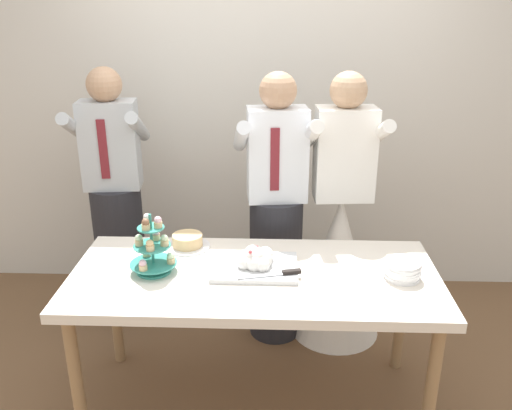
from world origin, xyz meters
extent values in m
plane|color=brown|center=(0.00, 0.00, 0.00)|extent=(8.00, 8.00, 0.00)
cube|color=beige|center=(0.00, 1.41, 1.45)|extent=(5.20, 0.10, 2.90)
cube|color=silver|center=(0.00, 0.00, 0.75)|extent=(1.80, 0.80, 0.05)
cylinder|color=olive|center=(-0.82, -0.32, 0.36)|extent=(0.06, 0.06, 0.72)
cylinder|color=olive|center=(0.82, -0.32, 0.36)|extent=(0.06, 0.06, 0.72)
cylinder|color=olive|center=(-0.82, 0.32, 0.36)|extent=(0.06, 0.06, 0.72)
cylinder|color=olive|center=(0.82, 0.32, 0.36)|extent=(0.06, 0.06, 0.72)
cylinder|color=teal|center=(-0.49, 0.00, 0.78)|extent=(0.17, 0.17, 0.01)
cylinder|color=teal|center=(-0.49, 0.00, 0.93)|extent=(0.01, 0.01, 0.31)
cylinder|color=teal|center=(-0.49, 0.00, 0.82)|extent=(0.23, 0.23, 0.01)
cylinder|color=#D1B784|center=(-0.41, 0.00, 0.84)|extent=(0.04, 0.04, 0.03)
sphere|color=beige|center=(-0.41, 0.00, 0.86)|extent=(0.04, 0.04, 0.04)
cylinder|color=#D1B784|center=(-0.54, 0.08, 0.84)|extent=(0.04, 0.04, 0.03)
sphere|color=white|center=(-0.54, 0.08, 0.86)|extent=(0.04, 0.04, 0.04)
cylinder|color=#D1B784|center=(-0.53, -0.08, 0.84)|extent=(0.04, 0.04, 0.03)
sphere|color=#EAB7C6|center=(-0.53, -0.08, 0.86)|extent=(0.04, 0.04, 0.04)
cylinder|color=teal|center=(-0.49, 0.00, 0.92)|extent=(0.18, 0.18, 0.01)
cylinder|color=#D1B784|center=(-0.43, 0.00, 0.93)|extent=(0.04, 0.04, 0.03)
sphere|color=beige|center=(-0.43, 0.00, 0.96)|extent=(0.04, 0.04, 0.04)
cylinder|color=#D1B784|center=(-0.49, 0.07, 0.93)|extent=(0.04, 0.04, 0.03)
sphere|color=#EAB7C6|center=(-0.49, 0.07, 0.96)|extent=(0.04, 0.04, 0.04)
cylinder|color=#D1B784|center=(-0.56, 0.00, 0.93)|extent=(0.04, 0.04, 0.03)
sphere|color=beige|center=(-0.56, 0.00, 0.96)|extent=(0.04, 0.04, 0.04)
cylinder|color=#D1B784|center=(-0.49, -0.06, 0.93)|extent=(0.04, 0.04, 0.03)
sphere|color=#D6B27A|center=(-0.49, -0.06, 0.96)|extent=(0.04, 0.04, 0.04)
cylinder|color=teal|center=(-0.49, 0.00, 1.01)|extent=(0.13, 0.13, 0.01)
cylinder|color=#D1B784|center=(-0.46, 0.00, 1.03)|extent=(0.04, 0.04, 0.03)
sphere|color=#EAB7C6|center=(-0.46, 0.00, 1.05)|extent=(0.04, 0.04, 0.04)
cylinder|color=#D1B784|center=(-0.52, 0.03, 1.03)|extent=(0.04, 0.04, 0.03)
sphere|color=white|center=(-0.52, 0.03, 1.05)|extent=(0.04, 0.04, 0.04)
cylinder|color=#D1B784|center=(-0.51, -0.03, 1.03)|extent=(0.04, 0.04, 0.03)
sphere|color=brown|center=(-0.51, -0.03, 1.05)|extent=(0.04, 0.04, 0.04)
cube|color=silver|center=(0.00, 0.04, 0.79)|extent=(0.42, 0.31, 0.02)
sphere|color=white|center=(0.05, 0.04, 0.83)|extent=(0.08, 0.08, 0.08)
sphere|color=white|center=(0.05, 0.10, 0.83)|extent=(0.08, 0.08, 0.08)
sphere|color=white|center=(-0.01, 0.11, 0.83)|extent=(0.08, 0.08, 0.08)
sphere|color=white|center=(-0.05, 0.06, 0.83)|extent=(0.08, 0.08, 0.08)
sphere|color=white|center=(-0.05, 0.01, 0.83)|extent=(0.08, 0.08, 0.08)
sphere|color=white|center=(0.00, 0.00, 0.83)|extent=(0.08, 0.08, 0.08)
sphere|color=white|center=(0.04, -0.01, 0.82)|extent=(0.07, 0.07, 0.07)
sphere|color=white|center=(0.00, 0.04, 0.84)|extent=(0.11, 0.11, 0.11)
sphere|color=#2D1938|center=(0.02, 0.05, 0.87)|extent=(0.02, 0.02, 0.02)
sphere|color=#DB474C|center=(0.02, 0.04, 0.89)|extent=(0.02, 0.02, 0.02)
sphere|color=#DB474C|center=(0.00, 0.07, 0.88)|extent=(0.02, 0.02, 0.02)
sphere|color=#2D1938|center=(0.00, 0.04, 0.87)|extent=(0.02, 0.02, 0.02)
sphere|color=#DB474C|center=(0.01, 0.05, 0.89)|extent=(0.02, 0.02, 0.02)
sphere|color=#DB474C|center=(-0.02, 0.00, 0.89)|extent=(0.02, 0.02, 0.02)
cube|color=silver|center=(0.03, -0.08, 0.80)|extent=(0.23, 0.07, 0.00)
cube|color=black|center=(0.18, -0.04, 0.81)|extent=(0.09, 0.05, 0.02)
cylinder|color=white|center=(0.71, -0.02, 0.78)|extent=(0.17, 0.17, 0.01)
cylinder|color=white|center=(0.71, -0.02, 0.79)|extent=(0.17, 0.17, 0.01)
cylinder|color=white|center=(0.71, -0.02, 0.80)|extent=(0.17, 0.17, 0.01)
cylinder|color=white|center=(0.71, -0.02, 0.81)|extent=(0.17, 0.17, 0.01)
cylinder|color=white|center=(0.71, -0.02, 0.82)|extent=(0.17, 0.17, 0.01)
cylinder|color=white|center=(0.70, -0.02, 0.84)|extent=(0.17, 0.17, 0.01)
cylinder|color=white|center=(0.71, -0.02, 0.85)|extent=(0.17, 0.17, 0.01)
cylinder|color=white|center=(0.71, -0.02, 0.86)|extent=(0.17, 0.17, 0.01)
cylinder|color=white|center=(-0.37, 0.28, 0.78)|extent=(0.24, 0.24, 0.01)
cylinder|color=#D6B27A|center=(-0.37, 0.28, 0.82)|extent=(0.16, 0.16, 0.06)
cylinder|color=#232328|center=(0.10, 0.66, 0.46)|extent=(0.32, 0.32, 0.92)
cube|color=white|center=(0.10, 0.66, 1.19)|extent=(0.36, 0.24, 0.54)
sphere|color=tan|center=(0.10, 0.66, 1.55)|extent=(0.21, 0.21, 0.21)
cylinder|color=white|center=(-0.10, 0.63, 1.30)|extent=(0.13, 0.49, 0.28)
cylinder|color=white|center=(0.28, 0.68, 1.30)|extent=(0.13, 0.49, 0.28)
cube|color=maroon|center=(0.09, 0.55, 1.19)|extent=(0.05, 0.02, 0.36)
cone|color=white|center=(0.49, 0.68, 0.46)|extent=(0.56, 0.56, 0.92)
cube|color=white|center=(0.49, 0.68, 1.19)|extent=(0.35, 0.23, 0.54)
sphere|color=tan|center=(0.49, 0.68, 1.55)|extent=(0.21, 0.21, 0.21)
cylinder|color=white|center=(0.29, 0.67, 1.30)|extent=(0.11, 0.49, 0.28)
cylinder|color=white|center=(0.67, 0.70, 1.30)|extent=(0.11, 0.49, 0.28)
cylinder|color=#232328|center=(-0.92, 0.83, 0.46)|extent=(0.32, 0.32, 0.92)
cube|color=#B2B7BC|center=(-0.92, 0.83, 1.19)|extent=(0.36, 0.23, 0.54)
sphere|color=tan|center=(-0.92, 0.83, 1.55)|extent=(0.21, 0.21, 0.21)
cylinder|color=#B2B7BC|center=(-1.12, 0.81, 1.30)|extent=(0.13, 0.49, 0.28)
cylinder|color=#B2B7BC|center=(-0.74, 0.85, 1.30)|extent=(0.13, 0.49, 0.28)
cube|color=maroon|center=(-0.93, 0.73, 1.19)|extent=(0.05, 0.02, 0.36)
camera|label=1|loc=(0.09, -2.33, 2.04)|focal=37.79mm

